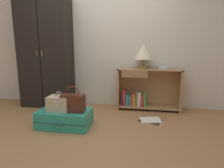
{
  "coord_description": "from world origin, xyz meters",
  "views": [
    {
      "loc": [
        0.8,
        -2.2,
        1.16
      ],
      "look_at": [
        0.28,
        0.82,
        0.55
      ],
      "focal_mm": 30.41,
      "sensor_mm": 36.0,
      "label": 1
    }
  ],
  "objects_px": {
    "bowl": "(164,68)",
    "handbag": "(73,103)",
    "wardrobe": "(46,53)",
    "table_lamp": "(143,52)",
    "bookshelf": "(145,90)",
    "train_case": "(59,103)",
    "open_book_on_floor": "(150,120)",
    "bottle": "(35,118)",
    "suitcase_large": "(65,118)"
  },
  "relations": [
    {
      "from": "bookshelf",
      "to": "handbag",
      "type": "relative_size",
      "value": 3.13
    },
    {
      "from": "handbag",
      "to": "bottle",
      "type": "distance_m",
      "value": 0.7
    },
    {
      "from": "wardrobe",
      "to": "bottle",
      "type": "relative_size",
      "value": 11.46
    },
    {
      "from": "table_lamp",
      "to": "handbag",
      "type": "height_order",
      "value": "table_lamp"
    },
    {
      "from": "bowl",
      "to": "handbag",
      "type": "bearing_deg",
      "value": -141.09
    },
    {
      "from": "bookshelf",
      "to": "bowl",
      "type": "height_order",
      "value": "bowl"
    },
    {
      "from": "open_book_on_floor",
      "to": "wardrobe",
      "type": "bearing_deg",
      "value": 165.84
    },
    {
      "from": "bottle",
      "to": "table_lamp",
      "type": "bearing_deg",
      "value": 32.23
    },
    {
      "from": "table_lamp",
      "to": "wardrobe",
      "type": "bearing_deg",
      "value": -177.68
    },
    {
      "from": "table_lamp",
      "to": "suitcase_large",
      "type": "distance_m",
      "value": 1.76
    },
    {
      "from": "train_case",
      "to": "handbag",
      "type": "height_order",
      "value": "handbag"
    },
    {
      "from": "table_lamp",
      "to": "handbag",
      "type": "xyz_separation_m",
      "value": [
        -0.95,
        -1.04,
        -0.68
      ]
    },
    {
      "from": "bowl",
      "to": "handbag",
      "type": "relative_size",
      "value": 0.52
    },
    {
      "from": "bowl",
      "to": "open_book_on_floor",
      "type": "bearing_deg",
      "value": -109.86
    },
    {
      "from": "wardrobe",
      "to": "table_lamp",
      "type": "distance_m",
      "value": 1.84
    },
    {
      "from": "train_case",
      "to": "open_book_on_floor",
      "type": "height_order",
      "value": "train_case"
    },
    {
      "from": "wardrobe",
      "to": "table_lamp",
      "type": "bearing_deg",
      "value": 2.32
    },
    {
      "from": "table_lamp",
      "to": "bottle",
      "type": "bearing_deg",
      "value": -147.77
    },
    {
      "from": "bookshelf",
      "to": "handbag",
      "type": "distance_m",
      "value": 1.45
    },
    {
      "from": "bookshelf",
      "to": "bowl",
      "type": "xyz_separation_m",
      "value": [
        0.3,
        0.01,
        0.42
      ]
    },
    {
      "from": "open_book_on_floor",
      "to": "bowl",
      "type": "bearing_deg",
      "value": 70.14
    },
    {
      "from": "wardrobe",
      "to": "train_case",
      "type": "distance_m",
      "value": 1.36
    },
    {
      "from": "table_lamp",
      "to": "train_case",
      "type": "bearing_deg",
      "value": -138.38
    },
    {
      "from": "table_lamp",
      "to": "handbag",
      "type": "relative_size",
      "value": 1.22
    },
    {
      "from": "bowl",
      "to": "train_case",
      "type": "height_order",
      "value": "bowl"
    },
    {
      "from": "suitcase_large",
      "to": "train_case",
      "type": "xyz_separation_m",
      "value": [
        -0.06,
        -0.02,
        0.23
      ]
    },
    {
      "from": "bowl",
      "to": "suitcase_large",
      "type": "distance_m",
      "value": 1.91
    },
    {
      "from": "handbag",
      "to": "bookshelf",
      "type": "bearing_deg",
      "value": 46.06
    },
    {
      "from": "handbag",
      "to": "bottle",
      "type": "bearing_deg",
      "value": 175.93
    },
    {
      "from": "bowl",
      "to": "handbag",
      "type": "xyz_separation_m",
      "value": [
        -1.31,
        -1.06,
        -0.4
      ]
    },
    {
      "from": "handbag",
      "to": "suitcase_large",
      "type": "bearing_deg",
      "value": 167.59
    },
    {
      "from": "table_lamp",
      "to": "bowl",
      "type": "height_order",
      "value": "table_lamp"
    },
    {
      "from": "wardrobe",
      "to": "open_book_on_floor",
      "type": "distance_m",
      "value": 2.3
    },
    {
      "from": "bowl",
      "to": "bottle",
      "type": "relative_size",
      "value": 1.05
    },
    {
      "from": "wardrobe",
      "to": "suitcase_large",
      "type": "xyz_separation_m",
      "value": [
        0.74,
        -0.94,
        -0.91
      ]
    },
    {
      "from": "table_lamp",
      "to": "handbag",
      "type": "distance_m",
      "value": 1.57
    },
    {
      "from": "suitcase_large",
      "to": "wardrobe",
      "type": "bearing_deg",
      "value": 128.5
    },
    {
      "from": "wardrobe",
      "to": "open_book_on_floor",
      "type": "height_order",
      "value": "wardrobe"
    },
    {
      "from": "train_case",
      "to": "open_book_on_floor",
      "type": "relative_size",
      "value": 0.76
    },
    {
      "from": "train_case",
      "to": "open_book_on_floor",
      "type": "bearing_deg",
      "value": 19.1
    },
    {
      "from": "suitcase_large",
      "to": "open_book_on_floor",
      "type": "distance_m",
      "value": 1.33
    },
    {
      "from": "bottle",
      "to": "open_book_on_floor",
      "type": "distance_m",
      "value": 1.79
    },
    {
      "from": "bowl",
      "to": "bottle",
      "type": "height_order",
      "value": "bowl"
    },
    {
      "from": "train_case",
      "to": "table_lamp",
      "type": "bearing_deg",
      "value": 41.62
    },
    {
      "from": "bowl",
      "to": "handbag",
      "type": "distance_m",
      "value": 1.74
    },
    {
      "from": "train_case",
      "to": "handbag",
      "type": "distance_m",
      "value": 0.21
    },
    {
      "from": "bowl",
      "to": "handbag",
      "type": "height_order",
      "value": "bowl"
    },
    {
      "from": "wardrobe",
      "to": "handbag",
      "type": "distance_m",
      "value": 1.47
    },
    {
      "from": "handbag",
      "to": "bottle",
      "type": "height_order",
      "value": "handbag"
    },
    {
      "from": "train_case",
      "to": "handbag",
      "type": "relative_size",
      "value": 0.84
    }
  ]
}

